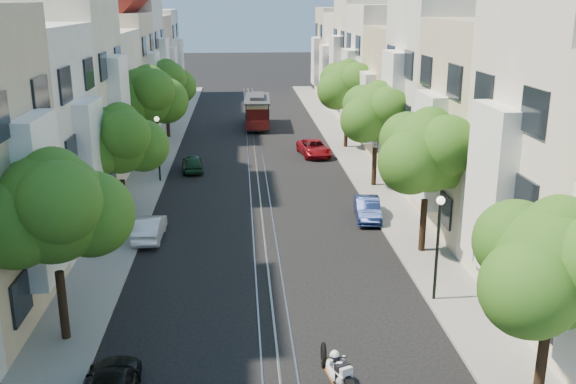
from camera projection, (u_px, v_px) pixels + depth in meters
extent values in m
plane|color=black|center=(256.00, 158.00, 47.45)|extent=(200.00, 200.00, 0.00)
cube|color=gray|center=(353.00, 156.00, 47.95)|extent=(2.50, 80.00, 0.12)
cube|color=gray|center=(157.00, 159.00, 46.91)|extent=(2.50, 80.00, 0.12)
cube|color=gray|center=(248.00, 158.00, 47.41)|extent=(0.06, 80.00, 0.02)
cube|color=gray|center=(256.00, 158.00, 47.44)|extent=(0.06, 80.00, 0.02)
cube|color=gray|center=(263.00, 158.00, 47.48)|extent=(0.06, 80.00, 0.02)
cube|color=tan|center=(256.00, 158.00, 47.45)|extent=(0.08, 80.00, 0.01)
cube|color=white|center=(492.00, 187.00, 23.78)|extent=(0.90, 3.04, 6.05)
cube|color=beige|center=(506.00, 132.00, 31.58)|extent=(7.00, 8.00, 10.00)
cube|color=white|center=(430.00, 149.00, 31.54)|extent=(0.90, 3.04, 5.50)
cube|color=silver|center=(455.00, 90.00, 38.94)|extent=(7.00, 8.00, 12.00)
cube|color=white|center=(393.00, 107.00, 38.94)|extent=(0.90, 3.04, 6.60)
cube|color=#C6B28C|center=(418.00, 96.00, 47.01)|extent=(7.00, 8.00, 9.00)
cube|color=white|center=(367.00, 106.00, 46.95)|extent=(0.90, 3.04, 4.95)
cube|color=white|center=(394.00, 74.00, 54.44)|extent=(7.00, 8.00, 10.50)
cube|color=white|center=(349.00, 84.00, 54.41)|extent=(0.90, 3.04, 5.78)
cube|color=beige|center=(375.00, 59.00, 61.93)|extent=(7.00, 8.00, 11.50)
cube|color=white|center=(335.00, 69.00, 61.93)|extent=(0.90, 3.04, 6.32)
cube|color=silver|center=(359.00, 62.00, 69.86)|extent=(7.00, 8.00, 9.50)
cube|color=white|center=(325.00, 70.00, 69.81)|extent=(0.90, 3.04, 5.23)
cube|color=beige|center=(347.00, 54.00, 77.43)|extent=(7.00, 8.00, 10.00)
cube|color=white|center=(316.00, 61.00, 77.39)|extent=(0.90, 3.04, 5.50)
cube|color=white|center=(40.00, 199.00, 22.64)|extent=(0.90, 3.04, 5.93)
cube|color=white|center=(6.00, 142.00, 29.90)|extent=(7.00, 8.00, 9.80)
cube|color=white|center=(91.00, 157.00, 30.40)|extent=(0.90, 3.04, 5.39)
cube|color=beige|center=(52.00, 96.00, 37.26)|extent=(7.00, 8.00, 11.76)
cube|color=white|center=(119.00, 112.00, 37.80)|extent=(0.90, 3.04, 6.47)
cube|color=silver|center=(85.00, 101.00, 45.32)|extent=(7.00, 8.00, 8.82)
cube|color=white|center=(140.00, 110.00, 45.80)|extent=(0.90, 3.04, 4.85)
cube|color=beige|center=(107.00, 77.00, 52.75)|extent=(7.00, 8.00, 10.29)
cube|color=white|center=(154.00, 87.00, 53.26)|extent=(0.90, 3.04, 5.66)
cube|color=silver|center=(123.00, 62.00, 60.25)|extent=(7.00, 8.00, 11.27)
cube|color=white|center=(164.00, 72.00, 60.78)|extent=(0.90, 3.04, 6.20)
cube|color=#C6B28C|center=(136.00, 65.00, 68.18)|extent=(7.00, 8.00, 9.31)
cube|color=white|center=(173.00, 71.00, 68.66)|extent=(0.90, 3.04, 5.12)
cube|color=white|center=(147.00, 56.00, 75.75)|extent=(7.00, 8.00, 9.80)
cube|color=white|center=(179.00, 63.00, 76.24)|extent=(0.90, 3.04, 5.39)
cylinder|color=black|center=(540.00, 371.00, 17.99)|extent=(0.30, 0.30, 2.27)
sphere|color=#2B5A16|center=(554.00, 266.00, 17.07)|extent=(3.38, 3.38, 3.38)
sphere|color=#2B5A16|center=(530.00, 288.00, 16.42)|extent=(2.64, 2.64, 2.64)
sphere|color=#2B5A16|center=(560.00, 233.00, 16.91)|extent=(2.03, 2.03, 2.03)
cylinder|color=black|center=(423.00, 225.00, 29.43)|extent=(0.30, 0.30, 2.45)
sphere|color=#2B5A16|center=(428.00, 152.00, 28.43)|extent=(3.64, 3.64, 3.64)
sphere|color=#2B5A16|center=(448.00, 157.00, 29.10)|extent=(2.91, 2.91, 2.91)
sphere|color=#2B5A16|center=(410.00, 162.00, 27.78)|extent=(2.84, 2.84, 2.84)
sphere|color=#2B5A16|center=(430.00, 131.00, 28.27)|extent=(2.18, 2.18, 2.18)
cylinder|color=black|center=(374.00, 166.00, 39.94)|extent=(0.30, 0.30, 2.38)
sphere|color=#2B5A16|center=(376.00, 113.00, 38.98)|extent=(3.54, 3.54, 3.54)
sphere|color=#2B5A16|center=(392.00, 118.00, 39.65)|extent=(2.83, 2.83, 2.83)
sphere|color=#2B5A16|center=(363.00, 120.00, 38.33)|extent=(2.76, 2.76, 2.76)
sphere|color=#2B5A16|center=(378.00, 98.00, 38.82)|extent=(2.12, 2.12, 2.12)
cylinder|color=black|center=(346.00, 131.00, 50.43)|extent=(0.30, 0.30, 2.52)
sphere|color=#2B5A16|center=(347.00, 85.00, 49.41)|extent=(3.74, 3.74, 3.74)
sphere|color=#2B5A16|center=(360.00, 90.00, 50.08)|extent=(3.00, 3.00, 3.00)
sphere|color=#2B5A16|center=(336.00, 91.00, 48.76)|extent=(2.92, 2.92, 2.92)
sphere|color=#2B5A16|center=(348.00, 73.00, 49.25)|extent=(2.25, 2.25, 2.25)
cylinder|color=black|center=(63.00, 305.00, 21.71)|extent=(0.30, 0.30, 2.45)
sphere|color=#2B5A16|center=(52.00, 208.00, 20.72)|extent=(3.64, 3.64, 3.64)
sphere|color=#2B5A16|center=(91.00, 214.00, 21.39)|extent=(2.91, 2.91, 2.91)
sphere|color=#2B5A16|center=(16.00, 225.00, 20.07)|extent=(2.84, 2.84, 2.84)
sphere|color=#2B5A16|center=(53.00, 180.00, 20.56)|extent=(2.18, 2.18, 2.18)
cylinder|color=black|center=(124.00, 201.00, 33.20)|extent=(0.30, 0.30, 2.27)
sphere|color=#2B5A16|center=(119.00, 140.00, 32.28)|extent=(3.38, 3.38, 3.38)
sphere|color=#2B5A16|center=(143.00, 146.00, 32.95)|extent=(2.70, 2.70, 2.70)
sphere|color=#2B5A16|center=(97.00, 150.00, 31.63)|extent=(2.64, 2.64, 2.64)
sphere|color=#2B5A16|center=(120.00, 122.00, 32.12)|extent=(2.03, 2.03, 2.03)
cylinder|color=black|center=(151.00, 150.00, 43.66)|extent=(0.30, 0.30, 2.62)
sphere|color=#2B5A16|center=(147.00, 96.00, 42.59)|extent=(3.90, 3.90, 3.90)
sphere|color=#2B5A16|center=(165.00, 101.00, 43.26)|extent=(3.12, 3.12, 3.12)
sphere|color=#2B5A16|center=(132.00, 102.00, 41.94)|extent=(3.04, 3.04, 3.04)
sphere|color=#2B5A16|center=(148.00, 82.00, 42.43)|extent=(2.34, 2.34, 2.34)
cylinder|color=black|center=(168.00, 123.00, 54.20)|extent=(0.30, 0.30, 2.38)
sphere|color=#2B5A16|center=(166.00, 83.00, 53.23)|extent=(3.54, 3.54, 3.54)
sphere|color=#2B5A16|center=(180.00, 86.00, 53.90)|extent=(2.83, 2.83, 2.83)
sphere|color=#2B5A16|center=(153.00, 87.00, 52.58)|extent=(2.76, 2.76, 2.76)
sphere|color=#2B5A16|center=(166.00, 71.00, 53.07)|extent=(2.12, 2.12, 2.12)
cylinder|color=black|center=(437.00, 251.00, 24.36)|extent=(0.12, 0.12, 4.00)
sphere|color=#FFF2CC|center=(441.00, 201.00, 23.79)|extent=(0.32, 0.32, 0.32)
cylinder|color=black|center=(158.00, 150.00, 40.66)|extent=(0.12, 0.12, 4.00)
sphere|color=#FFF2CC|center=(157.00, 119.00, 40.08)|extent=(0.32, 0.32, 0.32)
torus|color=black|center=(324.00, 355.00, 19.26)|extent=(0.18, 0.80, 0.80)
ellipsoid|color=white|center=(336.00, 372.00, 18.70)|extent=(0.89, 1.21, 0.95)
ellipsoid|color=white|center=(341.00, 369.00, 18.41)|extent=(0.62, 0.72, 0.53)
cube|color=black|center=(350.00, 384.00, 18.08)|extent=(0.45, 0.62, 0.38)
cube|color=silver|center=(342.00, 369.00, 18.37)|extent=(0.58, 0.70, 0.29)
sphere|color=black|center=(336.00, 359.00, 18.63)|extent=(0.29, 0.29, 0.29)
cube|color=black|center=(258.00, 123.00, 59.10)|extent=(2.26, 7.18, 0.27)
cube|color=#4E0D0D|center=(257.00, 111.00, 58.79)|extent=(2.27, 4.51, 2.13)
cube|color=beige|center=(257.00, 103.00, 58.56)|extent=(2.32, 4.56, 0.53)
cube|color=#2D2D30|center=(257.00, 99.00, 58.46)|extent=(2.44, 7.18, 0.16)
cube|color=#2D2D30|center=(257.00, 96.00, 58.40)|extent=(1.37, 4.04, 0.31)
imported|color=#0D1942|center=(367.00, 209.00, 34.17)|extent=(1.57, 3.65, 1.17)
imported|color=maroon|center=(314.00, 148.00, 48.14)|extent=(2.50, 4.47, 1.18)
imported|color=silver|center=(150.00, 228.00, 31.30)|extent=(1.32, 3.56, 1.16)
imported|color=#163820|center=(192.00, 163.00, 43.76)|extent=(1.75, 3.55, 1.16)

